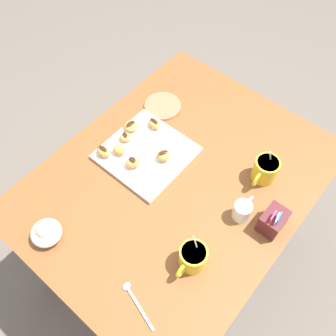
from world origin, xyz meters
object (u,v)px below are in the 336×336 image
Objects in this scene: dining_table at (177,194)px; beignet_3 at (163,156)px; pastry_plate_square at (146,153)px; beignet_0 at (104,152)px; saucer_coral_left at (163,106)px; beignet_6 at (131,126)px; coffee_mug_yellow_left at (265,169)px; coffee_mug_yellow_right at (193,257)px; cream_pitcher_white at (243,210)px; beignet_4 at (125,138)px; sugar_caddy at (273,221)px; beignet_2 at (133,163)px; beignet_1 at (154,124)px; beignet_5 at (119,150)px; ice_cream_bowl at (46,232)px.

dining_table is 0.18m from beignet_3.
beignet_0 is at bearing -45.58° from pastry_plate_square.
saucer_coral_left is 2.75× the size of beignet_6.
coffee_mug_yellow_left reaches higher than coffee_mug_yellow_right.
coffee_mug_yellow_right is 0.51m from beignet_0.
cream_pitcher_white is 0.51m from beignet_4.
beignet_3 is 0.19m from beignet_6.
dining_table is at bearing -48.38° from coffee_mug_yellow_left.
coffee_mug_yellow_left is 2.81× the size of beignet_3.
saucer_coral_left is 3.35× the size of beignet_4.
saucer_coral_left is (-0.17, -0.62, -0.04)m from sugar_caddy.
beignet_2 is at bearing -34.58° from beignet_3.
saucer_coral_left is (-0.22, -0.11, -0.00)m from pastry_plate_square.
sugar_caddy is (-0.03, 0.10, 0.00)m from cream_pitcher_white.
coffee_mug_yellow_left is 2.62× the size of beignet_1.
beignet_4 is at bearing -86.77° from cream_pitcher_white.
sugar_caddy is 0.61m from beignet_4.
dining_table is 0.32m from beignet_0.
dining_table is at bearing -132.29° from coffee_mug_yellow_right.
cream_pitcher_white is at bearing 68.72° from saucer_coral_left.
pastry_plate_square is 5.96× the size of beignet_3.
beignet_5 is at bearing -80.23° from cream_pitcher_white.
sugar_caddy is 2.35× the size of beignet_4.
coffee_mug_yellow_left reaches higher than saucer_coral_left.
dining_table is 0.28m from beignet_5.
beignet_6 is (-0.15, -0.01, -0.00)m from beignet_0.
beignet_0 reaches higher than pastry_plate_square.
beignet_2 is (0.12, -0.51, -0.01)m from sugar_caddy.
beignet_5 reaches higher than beignet_1.
cream_pitcher_white is 0.49m from beignet_5.
beignet_3 reaches higher than beignet_2.
pastry_plate_square is at bearing 96.76° from beignet_4.
beignet_1 is at bearing -79.13° from coffee_mug_yellow_left.
beignet_3 is (0.20, 0.18, 0.03)m from saucer_coral_left.
sugar_caddy is 0.73m from ice_cream_bowl.
saucer_coral_left is at bearing -177.37° from beignet_4.
beignet_5 is (-0.15, -0.46, -0.01)m from coffee_mug_yellow_right.
beignet_6 is (0.15, -0.51, -0.02)m from coffee_mug_yellow_left.
beignet_4 is (-0.44, -0.07, -0.00)m from ice_cream_bowl.
beignet_0 is at bearing -0.48° from saucer_coral_left.
coffee_mug_yellow_left is 0.18m from cream_pitcher_white.
coffee_mug_yellow_right reaches higher than beignet_5.
sugar_caddy reaches higher than pastry_plate_square.
beignet_0 is (0.33, -0.00, 0.03)m from saucer_coral_left.
sugar_caddy is 1.94× the size of beignet_6.
pastry_plate_square is 0.10m from beignet_5.
coffee_mug_yellow_left reaches higher than beignet_1.
dining_table is 0.35m from coffee_mug_yellow_right.
beignet_5 is at bearing -172.94° from ice_cream_bowl.
pastry_plate_square is at bearing 27.40° from beignet_1.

